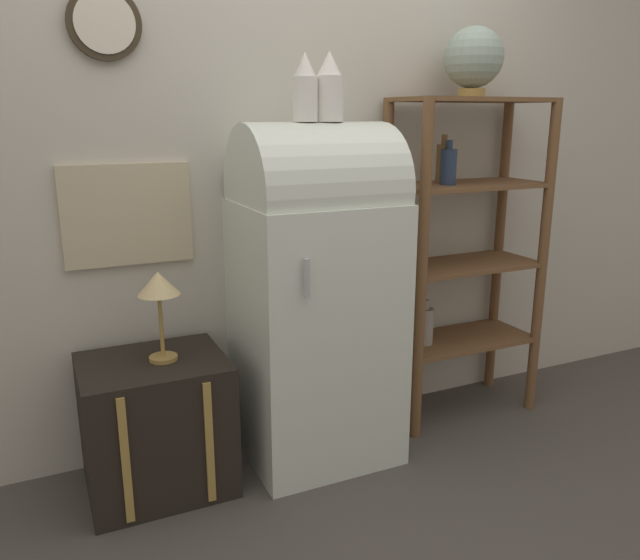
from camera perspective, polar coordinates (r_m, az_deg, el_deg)
name	(u,v)px	position (r m, az deg, el deg)	size (l,w,h in m)	color
ground_plane	(343,479)	(2.74, 2.10, -17.76)	(12.00, 12.00, 0.00)	#4C4742
wall_back	(286,145)	(2.84, -3.14, 12.23)	(7.00, 0.09, 2.70)	beige
refrigerator	(316,290)	(2.66, -0.39, -0.94)	(0.63, 0.59, 1.45)	silver
suitcase_trunk	(157,425)	(2.65, -14.71, -12.67)	(0.56, 0.47, 0.55)	black
shelf_unit	(463,241)	(3.10, 12.91, 3.48)	(0.76, 0.37, 1.56)	brown
globe	(474,58)	(3.07, 13.87, 19.07)	(0.27, 0.27, 0.31)	#AD8942
vase_left	(305,90)	(2.53, -1.37, 17.01)	(0.10, 0.10, 0.26)	white
vase_center	(329,89)	(2.58, 0.86, 17.07)	(0.11, 0.11, 0.27)	white
desk_lamp	(159,290)	(2.45, -14.53, -0.90)	(0.16, 0.16, 0.36)	#AD8942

